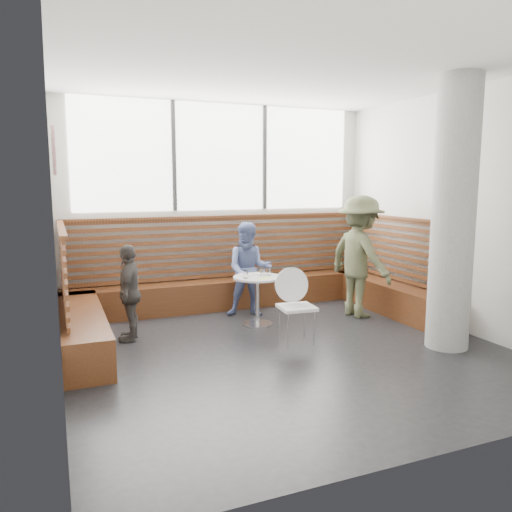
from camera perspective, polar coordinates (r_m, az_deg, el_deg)
name	(u,v)px	position (r m, az deg, el deg)	size (l,w,h in m)	color
room	(289,216)	(5.73, 3.78, 4.61)	(5.00, 5.00, 3.20)	silver
booth	(237,288)	(7.52, -2.24, -3.68)	(5.00, 2.50, 1.44)	#472511
concrete_column	(453,215)	(6.30, 21.64, 4.36)	(0.50, 0.50, 3.20)	gray
wall_art	(54,150)	(5.55, -22.12, 11.11)	(0.50, 0.50, 0.03)	white
cafe_table	(257,290)	(6.95, 0.16, -3.94)	(0.67, 0.67, 0.69)	silver
cafe_chair	(294,299)	(6.25, 4.39, -4.94)	(0.44, 0.43, 0.92)	white
adult_man	(360,257)	(7.51, 11.78, -0.06)	(1.16, 0.67, 1.79)	#54593B
child_back	(249,270)	(7.39, -0.77, -1.57)	(0.68, 0.53, 1.40)	slate
child_left	(130,292)	(6.48, -14.24, -4.06)	(0.71, 0.30, 1.22)	#433F3C
plate_near	(245,275)	(6.96, -1.29, -2.22)	(0.21, 0.21, 0.02)	white
plate_far	(258,274)	(7.08, 0.26, -2.03)	(0.22, 0.22, 0.02)	white
glass_left	(245,275)	(6.77, -1.22, -2.14)	(0.07, 0.07, 0.10)	white
glass_mid	(262,273)	(6.84, 0.74, -1.98)	(0.07, 0.07, 0.11)	white
glass_right	(268,271)	(7.00, 1.41, -1.77)	(0.07, 0.07, 0.11)	white
menu_card	(265,278)	(6.77, 1.03, -2.56)	(0.20, 0.14, 0.00)	#A5C64C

